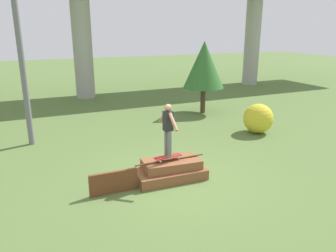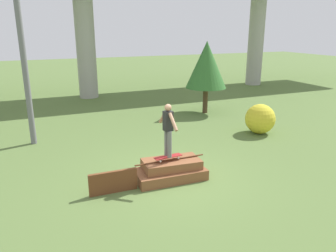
# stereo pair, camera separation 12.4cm
# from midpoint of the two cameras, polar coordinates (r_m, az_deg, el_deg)

# --- Properties ---
(ground_plane) EXTENTS (80.00, 80.00, 0.00)m
(ground_plane) POSITION_cam_midpoint_polar(r_m,az_deg,el_deg) (9.18, 0.77, -9.17)
(ground_plane) COLOR #567038
(scrap_pile) EXTENTS (2.02, 1.02, 0.58)m
(scrap_pile) POSITION_cam_midpoint_polar(r_m,az_deg,el_deg) (9.10, 0.86, -7.71)
(scrap_pile) COLOR brown
(scrap_pile) RESTS_ON ground_plane
(scrap_plank_loose) EXTENTS (1.23, 0.11, 0.58)m
(scrap_plank_loose) POSITION_cam_midpoint_polar(r_m,az_deg,el_deg) (8.45, -9.09, -9.61)
(scrap_plank_loose) COLOR brown
(scrap_plank_loose) RESTS_ON ground_plane
(skateboard) EXTENTS (0.80, 0.27, 0.09)m
(skateboard) POSITION_cam_midpoint_polar(r_m,az_deg,el_deg) (8.91, 0.40, -5.38)
(skateboard) COLOR maroon
(skateboard) RESTS_ON scrap_pile
(skater) EXTENTS (0.24, 1.00, 1.45)m
(skater) POSITION_cam_midpoint_polar(r_m,az_deg,el_deg) (8.63, 0.41, -0.24)
(skater) COLOR slate
(skater) RESTS_ON skateboard
(utility_pole) EXTENTS (1.30, 0.20, 7.19)m
(utility_pole) POSITION_cam_midpoint_polar(r_m,az_deg,el_deg) (12.18, -23.95, 13.95)
(utility_pole) COLOR slate
(utility_pole) RESTS_ON ground_plane
(tree_behind_left) EXTENTS (1.95, 1.95, 3.45)m
(tree_behind_left) POSITION_cam_midpoint_polar(r_m,az_deg,el_deg) (15.91, 6.93, 10.51)
(tree_behind_left) COLOR #4C3823
(tree_behind_left) RESTS_ON ground_plane
(bush_yellow_flowering) EXTENTS (1.17, 1.17, 1.17)m
(bush_yellow_flowering) POSITION_cam_midpoint_polar(r_m,az_deg,el_deg) (13.38, 16.00, 1.20)
(bush_yellow_flowering) COLOR gold
(bush_yellow_flowering) RESTS_ON ground_plane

